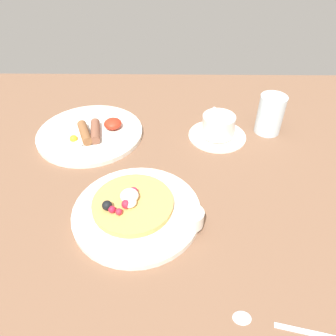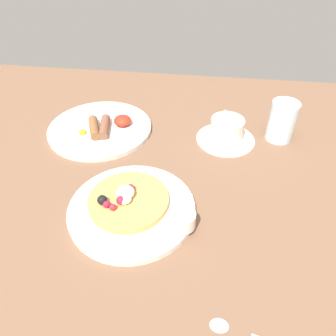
{
  "view_description": "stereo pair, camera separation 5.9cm",
  "coord_description": "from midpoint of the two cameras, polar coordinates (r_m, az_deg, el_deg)",
  "views": [
    {
      "loc": [
        0.98,
        -46.5,
        47.58
      ],
      "look_at": [
        0.32,
        4.36,
        4.0
      ],
      "focal_mm": 33.88,
      "sensor_mm": 36.0,
      "label": 1
    },
    {
      "loc": [
        6.89,
        -46.08,
        47.58
      ],
      "look_at": [
        0.32,
        4.36,
        4.0
      ],
      "focal_mm": 33.88,
      "sensor_mm": 36.0,
      "label": 2
    }
  ],
  "objects": [
    {
      "name": "syrup_ramekin",
      "position": [
        0.59,
        1.37,
        -9.07
      ],
      "size": [
        4.48,
        4.48,
        3.2
      ],
      "color": "white",
      "rests_on": "pancake_plate"
    },
    {
      "name": "pancake_plate",
      "position": [
        0.63,
        -8.32,
        -7.93
      ],
      "size": [
        25.06,
        25.06,
        1.35
      ],
      "primitive_type": "cylinder",
      "color": "white",
      "rests_on": "ground_plane"
    },
    {
      "name": "coffee_saucer",
      "position": [
        0.83,
        6.82,
        5.82
      ],
      "size": [
        14.86,
        14.86,
        0.75
      ],
      "primitive_type": "cylinder",
      "color": "silver",
      "rests_on": "ground_plane"
    },
    {
      "name": "pancake_with_berries",
      "position": [
        0.63,
        -9.25,
        -6.32
      ],
      "size": [
        15.96,
        15.96,
        3.42
      ],
      "color": "tan",
      "rests_on": "pancake_plate"
    },
    {
      "name": "breakfast_plate",
      "position": [
        0.86,
        -15.75,
        5.97
      ],
      "size": [
        27.24,
        27.24,
        1.18
      ],
      "primitive_type": "cylinder",
      "color": "silver",
      "rests_on": "ground_plane"
    },
    {
      "name": "water_glass",
      "position": [
        0.86,
        16.04,
        9.2
      ],
      "size": [
        6.68,
        6.68,
        10.21
      ],
      "primitive_type": "cylinder",
      "color": "silver",
      "rests_on": "ground_plane"
    },
    {
      "name": "fried_breakfast",
      "position": [
        0.84,
        -15.1,
        6.43
      ],
      "size": [
        14.54,
        11.48,
        2.74
      ],
      "color": "brown",
      "rests_on": "breakfast_plate"
    },
    {
      "name": "teaspoon",
      "position": [
        0.53,
        13.86,
        -25.55
      ],
      "size": [
        15.11,
        4.39,
        0.6
      ],
      "color": "silver",
      "rests_on": "ground_plane"
    },
    {
      "name": "coffee_cup",
      "position": [
        0.82,
        6.98,
        7.68
      ],
      "size": [
        8.28,
        11.17,
        5.34
      ],
      "color": "white",
      "rests_on": "coffee_saucer"
    },
    {
      "name": "ground_plane",
      "position": [
        0.68,
        -2.84,
        -6.05
      ],
      "size": [
        175.13,
        119.66,
        3.0
      ],
      "primitive_type": "cube",
      "color": "brown"
    }
  ]
}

